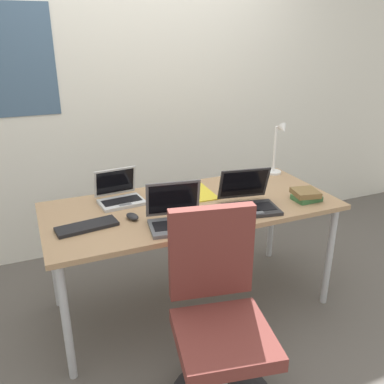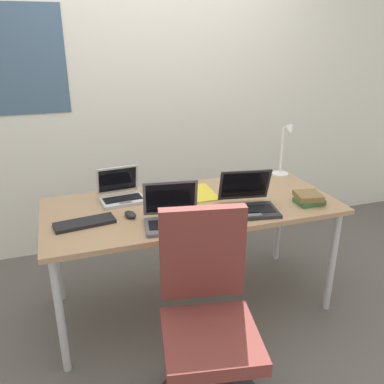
{
  "view_description": "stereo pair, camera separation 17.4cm",
  "coord_description": "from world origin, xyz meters",
  "px_view_note": "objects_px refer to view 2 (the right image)",
  "views": [
    {
      "loc": [
        -0.91,
        -2.14,
        1.73
      ],
      "look_at": [
        0.0,
        0.0,
        0.82
      ],
      "focal_mm": 38.0,
      "sensor_mm": 36.0,
      "label": 1
    },
    {
      "loc": [
        -0.74,
        -2.2,
        1.73
      ],
      "look_at": [
        0.0,
        0.0,
        0.82
      ],
      "focal_mm": 38.0,
      "sensor_mm": 36.0,
      "label": 2
    }
  ],
  "objects_px": {
    "laptop_near_mouse": "(121,194)",
    "pill_bottle": "(248,180)",
    "laptop_by_keyboard": "(173,217)",
    "office_chair": "(208,331)",
    "desk_lamp": "(285,151)",
    "external_keyboard": "(85,223)",
    "cell_phone": "(159,189)",
    "laptop_far_corner": "(249,203)",
    "book_stack": "(309,198)",
    "computer_mouse": "(130,215)",
    "paper_folder_front_left": "(196,193)"
  },
  "relations": [
    {
      "from": "laptop_near_mouse",
      "to": "office_chair",
      "type": "distance_m",
      "value": 1.04
    },
    {
      "from": "computer_mouse",
      "to": "cell_phone",
      "type": "bearing_deg",
      "value": 37.01
    },
    {
      "from": "laptop_near_mouse",
      "to": "external_keyboard",
      "type": "distance_m",
      "value": 0.39
    },
    {
      "from": "laptop_by_keyboard",
      "to": "book_stack",
      "type": "bearing_deg",
      "value": 0.86
    },
    {
      "from": "desk_lamp",
      "to": "pill_bottle",
      "type": "distance_m",
      "value": 0.38
    },
    {
      "from": "pill_bottle",
      "to": "office_chair",
      "type": "distance_m",
      "value": 1.18
    },
    {
      "from": "external_keyboard",
      "to": "office_chair",
      "type": "height_order",
      "value": "office_chair"
    },
    {
      "from": "cell_phone",
      "to": "paper_folder_front_left",
      "type": "xyz_separation_m",
      "value": [
        0.21,
        -0.15,
        -0.0
      ]
    },
    {
      "from": "computer_mouse",
      "to": "cell_phone",
      "type": "xyz_separation_m",
      "value": [
        0.27,
        0.38,
        -0.01
      ]
    },
    {
      "from": "book_stack",
      "to": "office_chair",
      "type": "xyz_separation_m",
      "value": [
        -0.86,
        -0.51,
        -0.38
      ]
    },
    {
      "from": "external_keyboard",
      "to": "computer_mouse",
      "type": "distance_m",
      "value": 0.26
    },
    {
      "from": "office_chair",
      "to": "paper_folder_front_left",
      "type": "bearing_deg",
      "value": 74.15
    },
    {
      "from": "pill_bottle",
      "to": "laptop_near_mouse",
      "type": "bearing_deg",
      "value": 177.95
    },
    {
      "from": "computer_mouse",
      "to": "paper_folder_front_left",
      "type": "bearing_deg",
      "value": 7.73
    },
    {
      "from": "laptop_near_mouse",
      "to": "computer_mouse",
      "type": "relative_size",
      "value": 3.0
    },
    {
      "from": "laptop_far_corner",
      "to": "book_stack",
      "type": "distance_m",
      "value": 0.4
    },
    {
      "from": "cell_phone",
      "to": "office_chair",
      "type": "relative_size",
      "value": 0.14
    },
    {
      "from": "pill_bottle",
      "to": "paper_folder_front_left",
      "type": "height_order",
      "value": "pill_bottle"
    },
    {
      "from": "cell_phone",
      "to": "book_stack",
      "type": "xyz_separation_m",
      "value": [
        0.82,
        -0.53,
        0.03
      ]
    },
    {
      "from": "laptop_by_keyboard",
      "to": "paper_folder_front_left",
      "type": "relative_size",
      "value": 1.11
    },
    {
      "from": "laptop_near_mouse",
      "to": "book_stack",
      "type": "xyz_separation_m",
      "value": [
        1.09,
        -0.43,
        -0.01
      ]
    },
    {
      "from": "laptop_by_keyboard",
      "to": "office_chair",
      "type": "distance_m",
      "value": 0.63
    },
    {
      "from": "external_keyboard",
      "to": "laptop_far_corner",
      "type": "bearing_deg",
      "value": -14.11
    },
    {
      "from": "desk_lamp",
      "to": "book_stack",
      "type": "height_order",
      "value": "desk_lamp"
    },
    {
      "from": "laptop_by_keyboard",
      "to": "external_keyboard",
      "type": "height_order",
      "value": "laptop_by_keyboard"
    },
    {
      "from": "external_keyboard",
      "to": "pill_bottle",
      "type": "relative_size",
      "value": 4.18
    },
    {
      "from": "desk_lamp",
      "to": "external_keyboard",
      "type": "distance_m",
      "value": 1.51
    },
    {
      "from": "pill_bottle",
      "to": "laptop_far_corner",
      "type": "bearing_deg",
      "value": -115.81
    },
    {
      "from": "cell_phone",
      "to": "book_stack",
      "type": "distance_m",
      "value": 0.98
    },
    {
      "from": "desk_lamp",
      "to": "laptop_near_mouse",
      "type": "height_order",
      "value": "desk_lamp"
    },
    {
      "from": "desk_lamp",
      "to": "laptop_by_keyboard",
      "type": "bearing_deg",
      "value": -152.69
    },
    {
      "from": "laptop_far_corner",
      "to": "paper_folder_front_left",
      "type": "xyz_separation_m",
      "value": [
        -0.21,
        0.35,
        -0.04
      ]
    },
    {
      "from": "laptop_by_keyboard",
      "to": "office_chair",
      "type": "bearing_deg",
      "value": -87.23
    },
    {
      "from": "cell_phone",
      "to": "office_chair",
      "type": "xyz_separation_m",
      "value": [
        -0.04,
        -1.04,
        -0.35
      ]
    },
    {
      "from": "book_stack",
      "to": "paper_folder_front_left",
      "type": "xyz_separation_m",
      "value": [
        -0.61,
        0.38,
        -0.03
      ]
    },
    {
      "from": "laptop_far_corner",
      "to": "external_keyboard",
      "type": "distance_m",
      "value": 0.96
    },
    {
      "from": "laptop_far_corner",
      "to": "paper_folder_front_left",
      "type": "relative_size",
      "value": 1.16
    },
    {
      "from": "laptop_far_corner",
      "to": "pill_bottle",
      "type": "bearing_deg",
      "value": 64.19
    },
    {
      "from": "cell_phone",
      "to": "computer_mouse",
      "type": "bearing_deg",
      "value": -97.39
    },
    {
      "from": "paper_folder_front_left",
      "to": "office_chair",
      "type": "height_order",
      "value": "office_chair"
    },
    {
      "from": "laptop_near_mouse",
      "to": "pill_bottle",
      "type": "distance_m",
      "value": 0.88
    },
    {
      "from": "cell_phone",
      "to": "pill_bottle",
      "type": "height_order",
      "value": "pill_bottle"
    },
    {
      "from": "computer_mouse",
      "to": "pill_bottle",
      "type": "xyz_separation_m",
      "value": [
        0.87,
        0.25,
        0.02
      ]
    },
    {
      "from": "laptop_by_keyboard",
      "to": "cell_phone",
      "type": "height_order",
      "value": "laptop_by_keyboard"
    },
    {
      "from": "laptop_far_corner",
      "to": "cell_phone",
      "type": "relative_size",
      "value": 2.65
    },
    {
      "from": "paper_folder_front_left",
      "to": "external_keyboard",
      "type": "bearing_deg",
      "value": -162.11
    },
    {
      "from": "laptop_by_keyboard",
      "to": "office_chair",
      "type": "relative_size",
      "value": 0.35
    },
    {
      "from": "laptop_near_mouse",
      "to": "book_stack",
      "type": "bearing_deg",
      "value": -21.58
    },
    {
      "from": "pill_bottle",
      "to": "paper_folder_front_left",
      "type": "relative_size",
      "value": 0.25
    },
    {
      "from": "laptop_far_corner",
      "to": "office_chair",
      "type": "relative_size",
      "value": 0.37
    }
  ]
}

